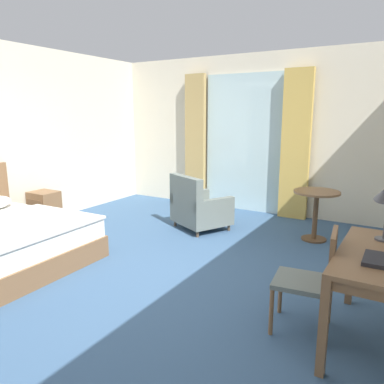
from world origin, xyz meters
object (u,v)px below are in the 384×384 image
at_px(desk_lamp, 383,201).
at_px(armchair_by_window, 198,208).
at_px(writing_desk, 376,265).
at_px(round_cafe_table, 316,204).
at_px(desk_chair, 314,276).
at_px(nightstand, 45,208).
at_px(closed_book, 379,260).

distance_m(desk_lamp, armchair_by_window, 3.08).
bearing_deg(armchair_by_window, writing_desk, -35.80).
height_order(desk_lamp, armchair_by_window, desk_lamp).
relative_size(desk_lamp, round_cafe_table, 0.61).
height_order(writing_desk, desk_chair, desk_chair).
xyz_separation_m(desk_chair, desk_lamp, (0.42, 0.50, 0.58)).
xyz_separation_m(nightstand, closed_book, (4.91, -1.02, 0.49)).
height_order(writing_desk, closed_book, closed_book).
bearing_deg(nightstand, desk_chair, -11.26).
bearing_deg(nightstand, writing_desk, -9.54).
relative_size(desk_chair, desk_lamp, 2.01).
height_order(desk_lamp, closed_book, desk_lamp).
height_order(closed_book, armchair_by_window, armchair_by_window).
distance_m(writing_desk, desk_chair, 0.48).
xyz_separation_m(nightstand, round_cafe_table, (3.94, 1.48, 0.25)).
height_order(nightstand, closed_book, closed_book).
distance_m(desk_lamp, closed_book, 0.71).
distance_m(closed_book, armchair_by_window, 3.42).
height_order(writing_desk, armchair_by_window, armchair_by_window).
bearing_deg(closed_book, round_cafe_table, 110.81).
bearing_deg(armchair_by_window, round_cafe_table, 13.28).
xyz_separation_m(closed_book, armchair_by_window, (-2.66, 2.10, -0.43)).
xyz_separation_m(nightstand, writing_desk, (4.89, -0.82, 0.38)).
relative_size(closed_book, armchair_by_window, 0.30).
relative_size(writing_desk, desk_chair, 1.41).
bearing_deg(writing_desk, round_cafe_table, 112.41).
bearing_deg(round_cafe_table, desk_lamp, -63.52).
relative_size(desk_chair, closed_book, 2.97).
height_order(closed_book, round_cafe_table, closed_book).
xyz_separation_m(nightstand, desk_lamp, (4.87, -0.38, 0.79)).
height_order(nightstand, round_cafe_table, round_cafe_table).
xyz_separation_m(nightstand, desk_chair, (4.45, -0.89, 0.21)).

